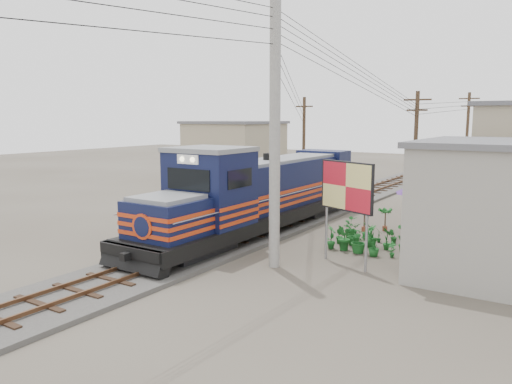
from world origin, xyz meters
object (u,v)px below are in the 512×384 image
Objects in this scene: vendor at (436,227)px; market_umbrella at (423,188)px; billboard at (347,189)px; locomotive at (260,195)px.

market_umbrella is at bearing -74.51° from vendor.
vendor is at bearing 87.80° from billboard.
locomotive is 4.29× the size of billboard.
vendor is (7.76, 1.86, -0.96)m from locomotive.
billboard is 5.61m from vendor.
market_umbrella is (1.26, 5.73, -0.53)m from billboard.
locomotive is 8.04m from vendor.
locomotive reaches higher than market_umbrella.
vendor is at bearing 13.46° from locomotive.
locomotive is 7.46m from market_umbrella.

